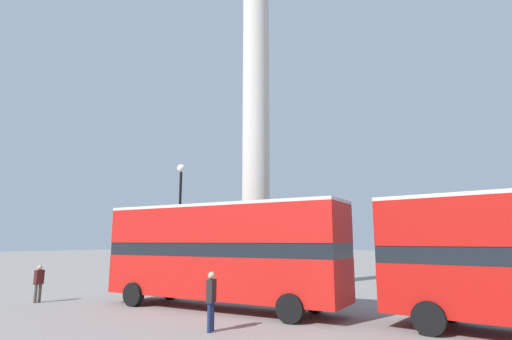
{
  "coord_description": "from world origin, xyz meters",
  "views": [
    {
      "loc": [
        12.79,
        -19.97,
        2.77
      ],
      "look_at": [
        0.0,
        0.0,
        7.0
      ],
      "focal_mm": 28.0,
      "sensor_mm": 36.0,
      "label": 1
    }
  ],
  "objects_px": {
    "street_lamp": "(180,218)",
    "pedestrian_by_plinth": "(39,282)",
    "equestrian_statue": "(185,256)",
    "monument_column": "(256,152)",
    "bus_a": "(221,251)",
    "pedestrian_near_lamp": "(211,297)"
  },
  "relations": [
    {
      "from": "monument_column",
      "to": "bus_a",
      "type": "distance_m",
      "value": 8.89
    },
    {
      "from": "monument_column",
      "to": "street_lamp",
      "type": "bearing_deg",
      "value": -117.64
    },
    {
      "from": "equestrian_statue",
      "to": "pedestrian_near_lamp",
      "type": "bearing_deg",
      "value": -12.42
    },
    {
      "from": "bus_a",
      "to": "street_lamp",
      "type": "relative_size",
      "value": 1.55
    },
    {
      "from": "bus_a",
      "to": "pedestrian_by_plinth",
      "type": "relative_size",
      "value": 6.42
    },
    {
      "from": "street_lamp",
      "to": "equestrian_statue",
      "type": "bearing_deg",
      "value": 130.72
    },
    {
      "from": "bus_a",
      "to": "street_lamp",
      "type": "height_order",
      "value": "street_lamp"
    },
    {
      "from": "equestrian_statue",
      "to": "pedestrian_by_plinth",
      "type": "relative_size",
      "value": 3.33
    },
    {
      "from": "monument_column",
      "to": "bus_a",
      "type": "bearing_deg",
      "value": -69.96
    },
    {
      "from": "monument_column",
      "to": "pedestrian_near_lamp",
      "type": "distance_m",
      "value": 12.91
    },
    {
      "from": "equestrian_statue",
      "to": "pedestrian_by_plinth",
      "type": "distance_m",
      "value": 14.91
    },
    {
      "from": "equestrian_statue",
      "to": "monument_column",
      "type": "bearing_deg",
      "value": 6.6
    },
    {
      "from": "bus_a",
      "to": "pedestrian_near_lamp",
      "type": "height_order",
      "value": "bus_a"
    },
    {
      "from": "pedestrian_near_lamp",
      "to": "pedestrian_by_plinth",
      "type": "height_order",
      "value": "pedestrian_near_lamp"
    },
    {
      "from": "street_lamp",
      "to": "pedestrian_by_plinth",
      "type": "height_order",
      "value": "street_lamp"
    },
    {
      "from": "monument_column",
      "to": "pedestrian_by_plinth",
      "type": "distance_m",
      "value": 13.22
    },
    {
      "from": "monument_column",
      "to": "pedestrian_by_plinth",
      "type": "relative_size",
      "value": 15.09
    },
    {
      "from": "pedestrian_near_lamp",
      "to": "street_lamp",
      "type": "bearing_deg",
      "value": 29.91
    },
    {
      "from": "monument_column",
      "to": "street_lamp",
      "type": "distance_m",
      "value": 6.28
    },
    {
      "from": "monument_column",
      "to": "pedestrian_by_plinth",
      "type": "bearing_deg",
      "value": -122.0
    },
    {
      "from": "bus_a",
      "to": "street_lamp",
      "type": "bearing_deg",
      "value": 150.79
    },
    {
      "from": "street_lamp",
      "to": "pedestrian_by_plinth",
      "type": "relative_size",
      "value": 4.13
    }
  ]
}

